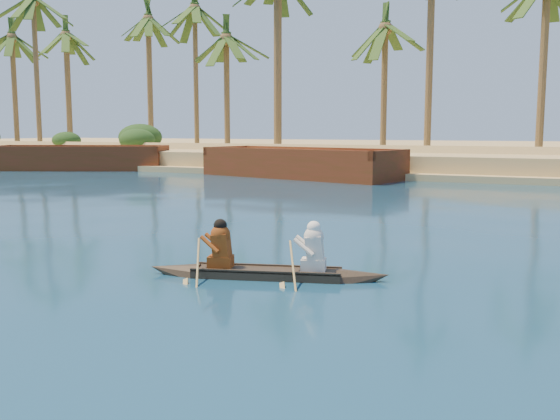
% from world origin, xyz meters
% --- Properties ---
extents(ground, '(160.00, 160.00, 0.00)m').
position_xyz_m(ground, '(0.00, 0.00, 0.00)').
color(ground, '#0B2E47').
rests_on(ground, ground).
extents(sandy_embankment, '(150.00, 51.00, 1.50)m').
position_xyz_m(sandy_embankment, '(0.00, 46.89, 0.53)').
color(sandy_embankment, tan).
rests_on(sandy_embankment, ground).
extents(palm_grove, '(110.00, 14.00, 16.00)m').
position_xyz_m(palm_grove, '(0.00, 35.00, 8.00)').
color(palm_grove, '#314E1B').
rests_on(palm_grove, ground).
extents(shrub_cluster, '(100.00, 6.00, 2.40)m').
position_xyz_m(shrub_cluster, '(0.00, 31.50, 1.20)').
color(shrub_cluster, '#1D3B15').
rests_on(shrub_cluster, ground).
extents(canoe, '(4.62, 1.85, 1.27)m').
position_xyz_m(canoe, '(1.03, -1.28, 0.25)').
color(canoe, '#37291E').
rests_on(canoe, ground).
extents(barge_left, '(12.36, 8.29, 1.96)m').
position_xyz_m(barge_left, '(-24.74, 22.00, 0.69)').
color(barge_left, maroon).
rests_on(barge_left, ground).
extents(barge_mid, '(12.68, 6.83, 2.01)m').
position_xyz_m(barge_mid, '(-8.07, 22.00, 0.70)').
color(barge_mid, maroon).
rests_on(barge_mid, ground).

